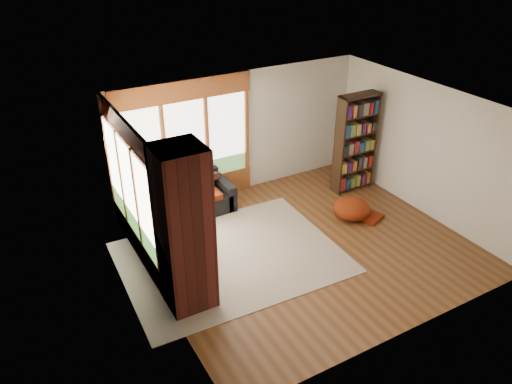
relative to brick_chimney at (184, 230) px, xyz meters
name	(u,v)px	position (x,y,z in m)	size (l,w,h in m)	color
floor	(305,245)	(2.40, 0.35, -1.30)	(5.50, 5.50, 0.00)	#512E16
ceiling	(313,109)	(2.40, 0.35, 1.30)	(5.50, 5.50, 0.00)	white
wall_back	(240,133)	(2.40, 2.85, 0.00)	(5.50, 0.04, 2.60)	silver
wall_front	(418,259)	(2.40, -2.15, 0.00)	(5.50, 0.04, 2.60)	silver
wall_left	(153,225)	(-0.35, 0.35, 0.00)	(0.04, 5.00, 2.60)	silver
wall_right	(426,150)	(5.15, 0.35, 0.00)	(0.04, 5.00, 2.60)	silver
windows_back	(186,143)	(1.20, 2.82, 0.05)	(2.82, 0.10, 1.90)	#9A5427
windows_left	(130,188)	(-0.32, 1.55, 0.05)	(0.10, 2.62, 1.90)	#9A5427
roller_blind	(114,147)	(-0.29, 2.38, 0.45)	(0.03, 0.72, 0.90)	#6A8959
brick_chimney	(184,230)	(0.00, 0.00, 0.00)	(0.70, 0.70, 2.60)	#471914
sectional_sofa	(168,216)	(0.45, 2.05, -1.00)	(2.20, 2.20, 0.80)	black
area_rug	(231,257)	(1.06, 0.68, -1.29)	(3.72, 2.84, 0.01)	beige
bookshelf	(355,143)	(4.54, 1.68, -0.23)	(0.91, 0.30, 2.13)	black
pouf	(352,208)	(3.75, 0.71, -1.09)	(0.73, 0.73, 0.39)	maroon
dog_tan	(169,188)	(0.58, 2.28, -0.53)	(0.93, 0.89, 0.46)	brown
dog_brindle	(181,217)	(0.40, 1.24, -0.57)	(0.66, 0.78, 0.38)	black
throw_pillows	(165,191)	(0.48, 2.20, -0.54)	(1.98, 1.68, 0.45)	black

